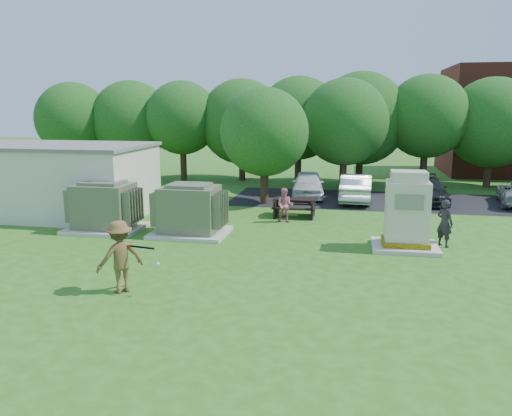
% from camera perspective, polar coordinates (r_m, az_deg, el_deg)
% --- Properties ---
extents(ground, '(120.00, 120.00, 0.00)m').
position_cam_1_polar(ground, '(15.50, -2.83, -7.65)').
color(ground, '#2D6619').
rests_on(ground, ground).
extents(service_building, '(10.00, 5.00, 3.20)m').
position_cam_1_polar(service_building, '(25.93, -23.27, 2.89)').
color(service_building, beige).
rests_on(service_building, ground).
extents(service_building_roof, '(10.20, 5.20, 0.15)m').
position_cam_1_polar(service_building_roof, '(25.76, -23.56, 6.57)').
color(service_building_roof, slate).
rests_on(service_building_roof, service_building).
extents(parking_strip, '(20.00, 6.00, 0.01)m').
position_cam_1_polar(parking_strip, '(28.38, 17.80, 0.69)').
color(parking_strip, '#232326').
rests_on(parking_strip, ground).
extents(transformer_left, '(3.00, 2.40, 2.07)m').
position_cam_1_polar(transformer_left, '(21.61, -16.91, 0.06)').
color(transformer_left, beige).
rests_on(transformer_left, ground).
extents(transformer_right, '(3.00, 2.40, 2.07)m').
position_cam_1_polar(transformer_right, '(20.17, -7.56, -0.33)').
color(transformer_right, beige).
rests_on(transformer_right, ground).
extents(generator_cabinet, '(2.34, 1.91, 2.85)m').
position_cam_1_polar(generator_cabinet, '(18.72, 16.83, -0.81)').
color(generator_cabinet, beige).
rests_on(generator_cabinet, ground).
extents(picnic_table, '(1.98, 1.48, 0.85)m').
position_cam_1_polar(picnic_table, '(23.42, 4.44, 0.30)').
color(picnic_table, black).
rests_on(picnic_table, ground).
extents(batter, '(1.47, 1.46, 2.04)m').
position_cam_1_polar(batter, '(14.34, -15.28, -5.38)').
color(batter, brown).
rests_on(batter, ground).
extents(person_by_generator, '(0.76, 0.75, 1.76)m').
position_cam_1_polar(person_by_generator, '(19.57, 20.75, -1.63)').
color(person_by_generator, black).
rests_on(person_by_generator, ground).
extents(person_at_picnic, '(0.77, 0.61, 1.55)m').
position_cam_1_polar(person_at_picnic, '(22.13, 3.34, 0.29)').
color(person_at_picnic, '#D97388').
rests_on(person_at_picnic, ground).
extents(car_white, '(2.07, 4.42, 1.46)m').
position_cam_1_polar(car_white, '(28.54, 5.95, 2.72)').
color(car_white, white).
rests_on(car_white, ground).
extents(car_silver_a, '(1.74, 4.62, 1.51)m').
position_cam_1_polar(car_silver_a, '(27.59, 11.36, 2.30)').
color(car_silver_a, silver).
rests_on(car_silver_a, ground).
extents(car_dark, '(1.96, 4.62, 1.33)m').
position_cam_1_polar(car_dark, '(28.38, 18.95, 1.97)').
color(car_dark, black).
rests_on(car_dark, ground).
extents(batting_equipment, '(1.13, 0.29, 0.47)m').
position_cam_1_polar(batting_equipment, '(13.96, -13.07, -4.67)').
color(batting_equipment, black).
rests_on(batting_equipment, ground).
extents(tree_row, '(41.30, 13.30, 7.30)m').
position_cam_1_polar(tree_row, '(32.76, 7.96, 9.83)').
color(tree_row, '#47301E').
rests_on(tree_row, ground).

